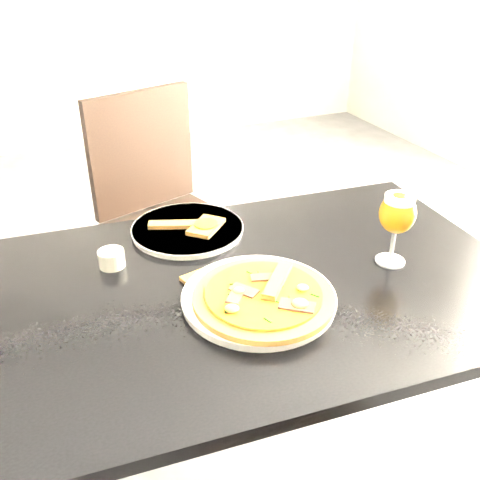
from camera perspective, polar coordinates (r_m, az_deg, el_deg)
name	(u,v)px	position (r m, az deg, el deg)	size (l,w,h in m)	color
ground	(203,414)	(1.95, -3.97, -17.99)	(6.00, 6.00, 0.00)	#4C4C4E
dining_table	(263,311)	(1.29, 2.43, -7.53)	(1.25, 0.88, 0.75)	black
chair_far	(166,214)	(2.03, -7.95, 2.74)	(0.57, 0.57, 0.97)	black
plate_main	(259,298)	(1.16, 2.01, -6.23)	(0.33, 0.33, 0.02)	white
pizza	(264,295)	(1.14, 2.52, -5.93)	(0.30, 0.30, 0.03)	#A57227
plate_second	(188,229)	(1.44, -5.61, 1.14)	(0.30, 0.30, 0.02)	white
crust_scraps	(195,225)	(1.43, -4.81, 1.55)	(0.21, 0.14, 0.02)	#A57227
loose_crust	(205,273)	(1.26, -3.80, -3.49)	(0.12, 0.03, 0.01)	#A57227
sauce_cup	(111,258)	(1.31, -13.55, -1.86)	(0.06, 0.06, 0.04)	beige
beer_glass	(398,214)	(1.29, 16.46, 2.70)	(0.09, 0.09, 0.18)	silver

